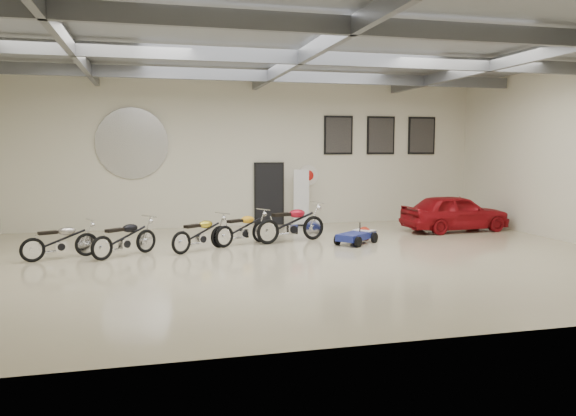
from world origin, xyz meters
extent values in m
cube|color=#BEB291|center=(0.00, 0.00, 0.00)|extent=(16.00, 12.00, 0.01)
cube|color=gray|center=(0.00, 0.00, 5.00)|extent=(16.00, 12.00, 0.01)
cube|color=beige|center=(0.00, 6.00, 2.50)|extent=(16.00, 0.02, 5.00)
cube|color=black|center=(0.50, 5.95, 1.05)|extent=(0.92, 0.08, 2.10)
imported|color=maroon|center=(6.00, 3.16, 0.59)|extent=(1.66, 3.58, 1.19)
camera|label=1|loc=(-3.48, -12.88, 2.66)|focal=35.00mm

